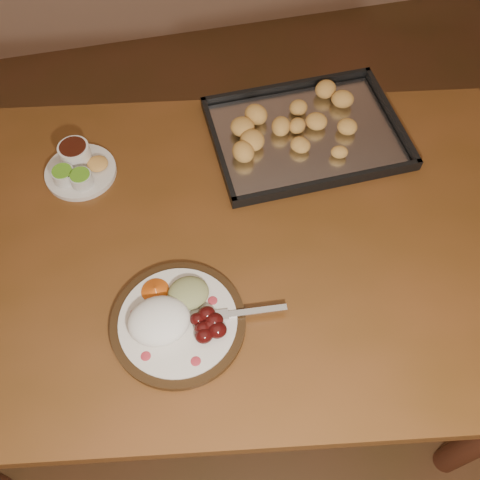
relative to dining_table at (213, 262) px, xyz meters
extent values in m
plane|color=brown|center=(-0.16, -0.26, -0.65)|extent=(4.00, 4.00, 0.00)
cube|color=brown|center=(0.00, 0.00, 0.08)|extent=(1.63, 1.13, 0.04)
cylinder|color=#4D2517|center=(-0.61, 0.49, -0.30)|extent=(0.07, 0.07, 0.71)
cylinder|color=#4D2517|center=(0.73, 0.26, -0.30)|extent=(0.07, 0.07, 0.71)
cylinder|color=black|center=(-0.10, -0.18, 0.11)|extent=(0.28, 0.28, 0.02)
cylinder|color=silver|center=(-0.10, -0.18, 0.11)|extent=(0.24, 0.24, 0.01)
ellipsoid|color=#B02A35|center=(-0.18, -0.24, 0.12)|extent=(0.02, 0.02, 0.00)
ellipsoid|color=#B02A35|center=(-0.08, -0.28, 0.12)|extent=(0.02, 0.02, 0.00)
ellipsoid|color=#B02A35|center=(-0.03, -0.16, 0.12)|extent=(0.02, 0.02, 0.00)
ellipsoid|color=#B02A35|center=(-0.19, -0.15, 0.12)|extent=(0.02, 0.02, 0.00)
ellipsoid|color=white|center=(-0.14, -0.18, 0.13)|extent=(0.14, 0.13, 0.06)
ellipsoid|color=#4F0B0B|center=(-0.06, -0.22, 0.13)|extent=(0.03, 0.03, 0.03)
ellipsoid|color=#4F0B0B|center=(-0.03, -0.21, 0.13)|extent=(0.03, 0.03, 0.03)
ellipsoid|color=#4F0B0B|center=(-0.04, -0.19, 0.13)|extent=(0.03, 0.03, 0.03)
ellipsoid|color=#4F0B0B|center=(-0.03, -0.23, 0.13)|extent=(0.03, 0.03, 0.03)
ellipsoid|color=#4F0B0B|center=(-0.06, -0.20, 0.13)|extent=(0.03, 0.03, 0.03)
ellipsoid|color=#4F0B0B|center=(-0.04, -0.21, 0.13)|extent=(0.03, 0.03, 0.03)
ellipsoid|color=#4F0B0B|center=(-0.06, -0.23, 0.13)|extent=(0.03, 0.03, 0.03)
ellipsoid|color=tan|center=(-0.07, -0.13, 0.13)|extent=(0.10, 0.09, 0.03)
cone|color=#C95012|center=(-0.14, -0.11, 0.13)|extent=(0.08, 0.08, 0.03)
cube|color=silver|center=(0.05, -0.20, 0.12)|extent=(0.13, 0.02, 0.00)
cube|color=silver|center=(-0.02, -0.19, 0.12)|extent=(0.04, 0.03, 0.00)
cylinder|color=silver|center=(-0.04, -0.20, 0.12)|extent=(0.03, 0.01, 0.00)
cylinder|color=silver|center=(-0.04, -0.19, 0.12)|extent=(0.03, 0.01, 0.00)
cylinder|color=silver|center=(-0.04, -0.19, 0.12)|extent=(0.03, 0.01, 0.00)
cylinder|color=silver|center=(-0.04, -0.18, 0.12)|extent=(0.03, 0.01, 0.00)
cylinder|color=silver|center=(-0.27, 0.26, 0.10)|extent=(0.17, 0.17, 0.01)
cylinder|color=silver|center=(-0.31, 0.24, 0.13)|extent=(0.05, 0.05, 0.03)
cylinder|color=#579F1F|center=(-0.31, 0.24, 0.14)|extent=(0.05, 0.05, 0.00)
cylinder|color=silver|center=(-0.27, 0.22, 0.13)|extent=(0.05, 0.05, 0.03)
cylinder|color=#579F1F|center=(-0.27, 0.22, 0.14)|extent=(0.05, 0.05, 0.00)
cylinder|color=white|center=(-0.28, 0.30, 0.13)|extent=(0.08, 0.08, 0.04)
cylinder|color=black|center=(-0.28, 0.30, 0.15)|extent=(0.06, 0.06, 0.00)
ellipsoid|color=#DC9F4D|center=(-0.23, 0.26, 0.12)|extent=(0.05, 0.05, 0.02)
cube|color=black|center=(0.30, 0.25, 0.10)|extent=(0.48, 0.36, 0.01)
cube|color=black|center=(0.29, 0.42, 0.12)|extent=(0.47, 0.03, 0.02)
cube|color=black|center=(0.30, 0.09, 0.12)|extent=(0.47, 0.03, 0.02)
cube|color=black|center=(0.53, 0.26, 0.12)|extent=(0.02, 0.35, 0.02)
cube|color=black|center=(0.07, 0.25, 0.12)|extent=(0.02, 0.35, 0.02)
cube|color=silver|center=(0.30, 0.25, 0.11)|extent=(0.45, 0.33, 0.00)
ellipsoid|color=#DFB54E|center=(0.36, 0.26, 0.13)|extent=(0.05, 0.05, 0.04)
ellipsoid|color=#DFB54E|center=(0.41, 0.29, 0.13)|extent=(0.07, 0.07, 0.04)
ellipsoid|color=#DFB54E|center=(0.35, 0.34, 0.13)|extent=(0.07, 0.07, 0.04)
ellipsoid|color=#DFB54E|center=(0.33, 0.31, 0.13)|extent=(0.06, 0.06, 0.04)
ellipsoid|color=#DFB54E|center=(0.27, 0.34, 0.13)|extent=(0.06, 0.06, 0.04)
ellipsoid|color=#DFB54E|center=(0.26, 0.29, 0.13)|extent=(0.07, 0.07, 0.04)
ellipsoid|color=#DFB54E|center=(0.18, 0.28, 0.13)|extent=(0.07, 0.07, 0.04)
ellipsoid|color=#DFB54E|center=(0.22, 0.25, 0.13)|extent=(0.05, 0.05, 0.04)
ellipsoid|color=#DFB54E|center=(0.17, 0.23, 0.13)|extent=(0.07, 0.07, 0.04)
ellipsoid|color=#DFB54E|center=(0.24, 0.18, 0.13)|extent=(0.07, 0.07, 0.04)
ellipsoid|color=#DFB54E|center=(0.29, 0.21, 0.13)|extent=(0.06, 0.06, 0.04)
ellipsoid|color=#DFB54E|center=(0.33, 0.18, 0.13)|extent=(0.06, 0.06, 0.04)
ellipsoid|color=#DFB54E|center=(0.35, 0.17, 0.13)|extent=(0.07, 0.07, 0.04)
ellipsoid|color=#DFB54E|center=(0.43, 0.23, 0.13)|extent=(0.07, 0.07, 0.04)
camera|label=1|loc=(-0.08, -0.64, 1.12)|focal=40.00mm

